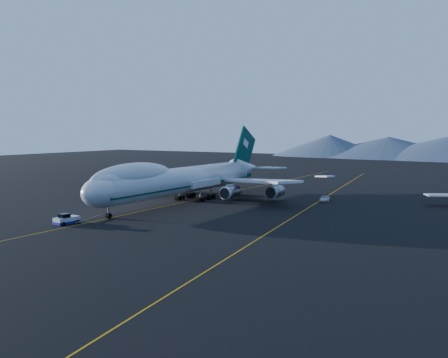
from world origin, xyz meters
The scene contains 6 objects.
ground centered at (0.00, 0.00, 0.00)m, with size 500.00×500.00×0.00m, color black.
taxiway_line_main centered at (0.00, 0.00, 0.01)m, with size 0.25×220.00×0.01m, color #CD880C.
taxiway_line_side centered at (30.00, 10.00, 0.01)m, with size 0.25×200.00×0.01m, color #CD880C.
boeing_747 centered at (0.00, 0.03, 5.81)m, with size 59.62×72.43×19.37m.
pushback_tug centered at (-2.50, -35.30, 0.67)m, with size 3.22×5.11×2.12m.
service_van centered at (30.00, 19.92, 0.67)m, with size 2.23×4.84×1.34m, color white.
Camera 1 is at (72.20, -101.48, 18.07)m, focal length 40.00 mm.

